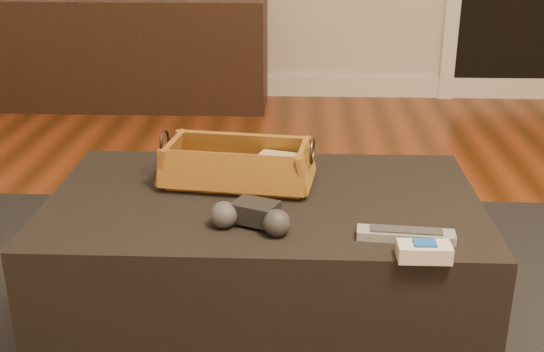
{
  "coord_description": "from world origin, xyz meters",
  "views": [
    {
      "loc": [
        -0.01,
        -1.24,
        1.07
      ],
      "look_at": [
        -0.07,
        0.19,
        0.49
      ],
      "focal_mm": 45.0,
      "sensor_mm": 36.0,
      "label": 1
    }
  ],
  "objects_px": {
    "tv_remote": "(229,176)",
    "wicker_basket": "(238,167)",
    "cream_gadget": "(424,251)",
    "media_cabinet": "(129,52)",
    "game_controller": "(252,216)",
    "silver_remote": "(406,235)",
    "ottoman": "(264,275)"
  },
  "relations": [
    {
      "from": "tv_remote",
      "to": "wicker_basket",
      "type": "height_order",
      "value": "wicker_basket"
    },
    {
      "from": "wicker_basket",
      "to": "cream_gadget",
      "type": "bearing_deg",
      "value": -43.31
    },
    {
      "from": "media_cabinet",
      "to": "cream_gadget",
      "type": "relative_size",
      "value": 14.97
    },
    {
      "from": "media_cabinet",
      "to": "tv_remote",
      "type": "relative_size",
      "value": 7.97
    },
    {
      "from": "game_controller",
      "to": "cream_gadget",
      "type": "distance_m",
      "value": 0.36
    },
    {
      "from": "tv_remote",
      "to": "cream_gadget",
      "type": "xyz_separation_m",
      "value": [
        0.41,
        -0.36,
        -0.01
      ]
    },
    {
      "from": "wicker_basket",
      "to": "game_controller",
      "type": "xyz_separation_m",
      "value": [
        0.05,
        -0.25,
        -0.01
      ]
    },
    {
      "from": "wicker_basket",
      "to": "game_controller",
      "type": "distance_m",
      "value": 0.25
    },
    {
      "from": "media_cabinet",
      "to": "silver_remote",
      "type": "relative_size",
      "value": 7.62
    },
    {
      "from": "tv_remote",
      "to": "media_cabinet",
      "type": "bearing_deg",
      "value": 110.72
    },
    {
      "from": "silver_remote",
      "to": "cream_gadget",
      "type": "height_order",
      "value": "cream_gadget"
    },
    {
      "from": "tv_remote",
      "to": "wicker_basket",
      "type": "distance_m",
      "value": 0.03
    },
    {
      "from": "media_cabinet",
      "to": "tv_remote",
      "type": "distance_m",
      "value": 2.37
    },
    {
      "from": "tv_remote",
      "to": "silver_remote",
      "type": "bearing_deg",
      "value": -34.01
    },
    {
      "from": "media_cabinet",
      "to": "wicker_basket",
      "type": "distance_m",
      "value": 2.37
    },
    {
      "from": "game_controller",
      "to": "cream_gadget",
      "type": "relative_size",
      "value": 1.81
    },
    {
      "from": "tv_remote",
      "to": "wicker_basket",
      "type": "relative_size",
      "value": 0.5
    },
    {
      "from": "media_cabinet",
      "to": "ottoman",
      "type": "relative_size",
      "value": 1.53
    },
    {
      "from": "wicker_basket",
      "to": "silver_remote",
      "type": "xyz_separation_m",
      "value": [
        0.37,
        -0.29,
        -0.03
      ]
    },
    {
      "from": "media_cabinet",
      "to": "tv_remote",
      "type": "xyz_separation_m",
      "value": [
        0.79,
        -2.23,
        0.15
      ]
    },
    {
      "from": "media_cabinet",
      "to": "silver_remote",
      "type": "height_order",
      "value": "media_cabinet"
    },
    {
      "from": "silver_remote",
      "to": "wicker_basket",
      "type": "bearing_deg",
      "value": 142.23
    },
    {
      "from": "media_cabinet",
      "to": "game_controller",
      "type": "bearing_deg",
      "value": -70.74
    },
    {
      "from": "ottoman",
      "to": "game_controller",
      "type": "xyz_separation_m",
      "value": [
        -0.02,
        -0.17,
        0.24
      ]
    },
    {
      "from": "cream_gadget",
      "to": "ottoman",
      "type": "bearing_deg",
      "value": 138.18
    },
    {
      "from": "ottoman",
      "to": "cream_gadget",
      "type": "distance_m",
      "value": 0.49
    },
    {
      "from": "wicker_basket",
      "to": "tv_remote",
      "type": "bearing_deg",
      "value": -150.35
    },
    {
      "from": "silver_remote",
      "to": "cream_gadget",
      "type": "distance_m",
      "value": 0.09
    },
    {
      "from": "wicker_basket",
      "to": "silver_remote",
      "type": "relative_size",
      "value": 1.92
    },
    {
      "from": "media_cabinet",
      "to": "cream_gadget",
      "type": "height_order",
      "value": "media_cabinet"
    },
    {
      "from": "game_controller",
      "to": "cream_gadget",
      "type": "bearing_deg",
      "value": -19.46
    },
    {
      "from": "ottoman",
      "to": "game_controller",
      "type": "height_order",
      "value": "game_controller"
    }
  ]
}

